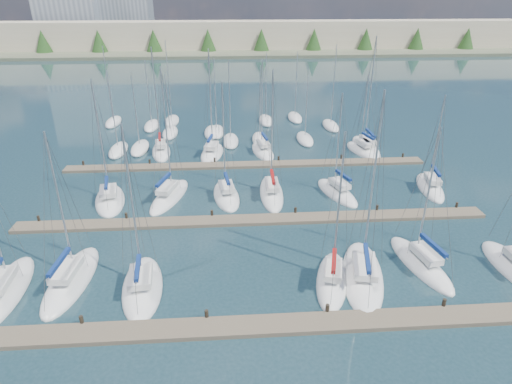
{
  "coord_description": "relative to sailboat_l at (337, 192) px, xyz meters",
  "views": [
    {
      "loc": [
        -2.27,
        -19.07,
        19.7
      ],
      "look_at": [
        0.0,
        14.0,
        4.0
      ],
      "focal_mm": 30.0,
      "sensor_mm": 36.0,
      "label": 1
    }
  ],
  "objects": [
    {
      "name": "sailboat_f",
      "position": [
        3.44,
        -13.34,
        0.0
      ],
      "size": [
        3.59,
        8.43,
        11.83
      ],
      "rotation": [
        0.0,
        0.0,
        0.16
      ],
      "color": "white",
      "rests_on": "ground"
    },
    {
      "name": "sailboat_r",
      "position": [
        7.48,
        14.14,
        0.01
      ],
      "size": [
        2.79,
        9.48,
        15.28
      ],
      "rotation": [
        0.0,
        0.0,
        -0.0
      ],
      "color": "white",
      "rests_on": "ground"
    },
    {
      "name": "sailboat_l",
      "position": [
        0.0,
        0.0,
        0.0
      ],
      "size": [
        4.35,
        7.72,
        11.37
      ],
      "rotation": [
        0.0,
        0.0,
        0.28
      ],
      "color": "white",
      "rests_on": "ground"
    },
    {
      "name": "distant_boats",
      "position": [
        -13.52,
        22.4,
        0.11
      ],
      "size": [
        36.93,
        20.75,
        13.3
      ],
      "color": "#9EA0A5",
      "rests_on": "ground"
    },
    {
      "name": "ground",
      "position": [
        -9.17,
        38.63,
        -0.18
      ],
      "size": [
        400.0,
        400.0,
        0.0
      ],
      "primitive_type": "plane",
      "color": "#233C46",
      "rests_on": "ground"
    },
    {
      "name": "sailboat_h",
      "position": [
        -23.75,
        -0.14,
        -0.0
      ],
      "size": [
        4.49,
        8.14,
        13.0
      ],
      "rotation": [
        0.0,
        0.0,
        0.21
      ],
      "color": "white",
      "rests_on": "ground"
    },
    {
      "name": "shoreline",
      "position": [
        -22.46,
        128.41,
        7.26
      ],
      "size": [
        400.0,
        60.0,
        38.0
      ],
      "color": "#666B51",
      "rests_on": "ground"
    },
    {
      "name": "sailboat_o",
      "position": [
        -13.59,
        13.11,
        0.01
      ],
      "size": [
        3.85,
        7.82,
        14.08
      ],
      "rotation": [
        0.0,
        0.0,
        -0.16
      ],
      "color": "white",
      "rests_on": "ground"
    },
    {
      "name": "dock_far",
      "position": [
        -9.17,
        8.65,
        -0.03
      ],
      "size": [
        44.0,
        1.93,
        1.1
      ],
      "color": "#6B5E4C",
      "rests_on": "ground"
    },
    {
      "name": "sailboat_c",
      "position": [
        -17.97,
        -14.8,
        0.0
      ],
      "size": [
        3.69,
        7.97,
        12.95
      ],
      "rotation": [
        0.0,
        0.0,
        0.11
      ],
      "color": "white",
      "rests_on": "ground"
    },
    {
      "name": "sailboat_q",
      "position": [
        6.57,
        12.64,
        -0.01
      ],
      "size": [
        4.16,
        7.84,
        11.01
      ],
      "rotation": [
        0.0,
        0.0,
        0.21
      ],
      "color": "white",
      "rests_on": "ground"
    },
    {
      "name": "sailboat_b",
      "position": [
        -23.4,
        -13.59,
        -0.01
      ],
      "size": [
        3.34,
        8.98,
        12.16
      ],
      "rotation": [
        0.0,
        0.0,
        -0.07
      ],
      "color": "white",
      "rests_on": "ground"
    },
    {
      "name": "sailboat_a",
      "position": [
        -27.67,
        -14.59,
        -0.0
      ],
      "size": [
        3.19,
        8.87,
        12.47
      ],
      "rotation": [
        0.0,
        0.0,
        0.06
      ],
      "color": "white",
      "rests_on": "ground"
    },
    {
      "name": "sailboat_p",
      "position": [
        -6.84,
        13.49,
        0.01
      ],
      "size": [
        3.53,
        7.73,
        12.78
      ],
      "rotation": [
        0.0,
        0.0,
        0.14
      ],
      "color": "white",
      "rests_on": "ground"
    },
    {
      "name": "dock_mid",
      "position": [
        -9.17,
        -5.35,
        -0.03
      ],
      "size": [
        44.0,
        1.93,
        1.1
      ],
      "color": "#6B5E4C",
      "rests_on": "ground"
    },
    {
      "name": "sailboat_k",
      "position": [
        -6.99,
        0.38,
        0.01
      ],
      "size": [
        2.68,
        9.02,
        13.57
      ],
      "rotation": [
        0.0,
        0.0,
        -0.03
      ],
      "color": "white",
      "rests_on": "ground"
    },
    {
      "name": "sailboat_n",
      "position": [
        -20.4,
        14.29,
        0.02
      ],
      "size": [
        3.44,
        8.1,
        14.19
      ],
      "rotation": [
        0.0,
        0.0,
        0.14
      ],
      "color": "white",
      "rests_on": "ground"
    },
    {
      "name": "sailboat_e",
      "position": [
        -1.58,
        -14.54,
        0.0
      ],
      "size": [
        5.05,
        9.84,
        14.73
      ],
      "rotation": [
        0.0,
        0.0,
        -0.23
      ],
      "color": "white",
      "rests_on": "ground"
    },
    {
      "name": "sailboat_d",
      "position": [
        -4.02,
        -14.97,
        0.01
      ],
      "size": [
        4.14,
        7.68,
        12.22
      ],
      "rotation": [
        0.0,
        0.0,
        -0.27
      ],
      "color": "white",
      "rests_on": "ground"
    },
    {
      "name": "dock_near",
      "position": [
        -9.17,
        -19.35,
        -0.03
      ],
      "size": [
        44.0,
        1.93,
        1.1
      ],
      "color": "#6B5E4C",
      "rests_on": "ground"
    },
    {
      "name": "sailboat_j",
      "position": [
        -11.79,
        0.07,
        0.0
      ],
      "size": [
        3.48,
        7.67,
        12.62
      ],
      "rotation": [
        0.0,
        0.0,
        0.12
      ],
      "color": "white",
      "rests_on": "ground"
    },
    {
      "name": "sailboat_m",
      "position": [
        10.48,
        0.63,
        -0.0
      ],
      "size": [
        3.69,
        7.92,
        10.86
      ],
      "rotation": [
        0.0,
        0.0,
        -0.18
      ],
      "color": "white",
      "rests_on": "ground"
    },
    {
      "name": "sailboat_i",
      "position": [
        -17.72,
        0.28,
        0.01
      ],
      "size": [
        4.7,
        8.95,
        14.05
      ],
      "rotation": [
        0.0,
        0.0,
        -0.28
      ],
      "color": "white",
      "rests_on": "ground"
    }
  ]
}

